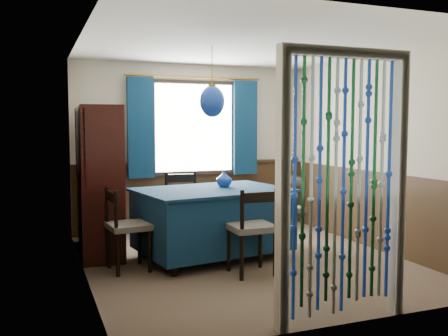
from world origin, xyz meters
name	(u,v)px	position (x,y,z in m)	size (l,w,h in m)	color
floor	(245,261)	(0.00, 0.00, 0.00)	(4.00, 4.00, 0.00)	brown
ceiling	(246,44)	(0.00, 0.00, 2.50)	(4.00, 4.00, 0.00)	silver
wall_back	(193,148)	(0.00, 2.00, 1.25)	(3.60, 3.60, 0.00)	#C0B69D
wall_front	(348,168)	(0.00, -2.00, 1.25)	(3.60, 3.60, 0.00)	#C0B69D
wall_left	(84,158)	(-1.80, 0.00, 1.25)	(4.00, 4.00, 0.00)	#C0B69D
wall_right	(374,152)	(1.80, 0.00, 1.25)	(4.00, 4.00, 0.00)	#C0B69D
wainscot_back	(194,196)	(0.00, 1.99, 0.50)	(3.60, 3.60, 0.00)	#382515
wainscot_front	(345,262)	(0.00, -1.99, 0.50)	(3.60, 3.60, 0.00)	#382515
wainscot_left	(87,230)	(-1.79, 0.00, 0.50)	(4.00, 4.00, 0.00)	#382515
wainscot_right	(372,210)	(1.79, 0.00, 0.50)	(4.00, 4.00, 0.00)	#382515
window	(194,128)	(0.00, 1.95, 1.55)	(1.32, 0.12, 1.42)	black
doorway	(343,192)	(0.00, -1.94, 1.05)	(1.16, 0.12, 2.18)	silver
dining_table	(212,219)	(-0.31, 0.27, 0.48)	(1.89, 1.44, 0.83)	#0E2A48
chair_near	(253,229)	(-0.14, -0.52, 0.49)	(0.46, 0.44, 0.93)	black
chair_far	(184,207)	(-0.43, 1.06, 0.51)	(0.50, 0.48, 0.96)	black
chair_left	(126,227)	(-1.36, 0.11, 0.48)	(0.47, 0.49, 0.91)	black
chair_right	(284,209)	(0.72, 0.40, 0.51)	(0.46, 0.48, 0.96)	black
sideboard	(98,203)	(-1.54, 1.05, 0.62)	(0.54, 1.41, 1.81)	black
pendant_lamp	(212,101)	(-0.31, 0.27, 1.86)	(0.29, 0.29, 0.82)	olive
vase_table	(224,179)	(-0.11, 0.41, 0.93)	(0.18, 0.18, 0.19)	navy
bowl_shelf	(105,152)	(-1.48, 0.77, 1.27)	(0.23, 0.23, 0.06)	beige
vase_sideboard	(100,170)	(-1.48, 1.31, 1.01)	(0.19, 0.19, 0.20)	beige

